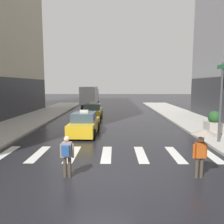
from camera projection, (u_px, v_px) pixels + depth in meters
name	position (u px, v px, depth m)	size (l,w,h in m)	color
ground_plane	(104.00, 179.00, 8.45)	(160.00, 160.00, 0.00)	black
crosswalk_markings	(107.00, 154.00, 11.43)	(11.30, 2.80, 0.01)	silver
traffic_light_pole	(223.00, 91.00, 13.00)	(0.44, 0.84, 4.80)	#47474C
taxi_lead	(84.00, 124.00, 16.10)	(2.03, 4.58, 1.80)	gold
taxi_second	(93.00, 112.00, 23.63)	(1.95, 4.55, 1.80)	yellow
box_truck	(90.00, 96.00, 33.71)	(2.34, 7.56, 3.35)	#2D2D2D
pedestrian_with_umbrella	(203.00, 140.00, 8.35)	(0.96, 0.96, 1.94)	#473D33
pedestrian_with_backpack	(67.00, 153.00, 8.45)	(0.55, 0.43, 1.65)	#473D33
planter_near_corner	(214.00, 123.00, 15.80)	(1.10, 1.10, 1.60)	#A8A399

